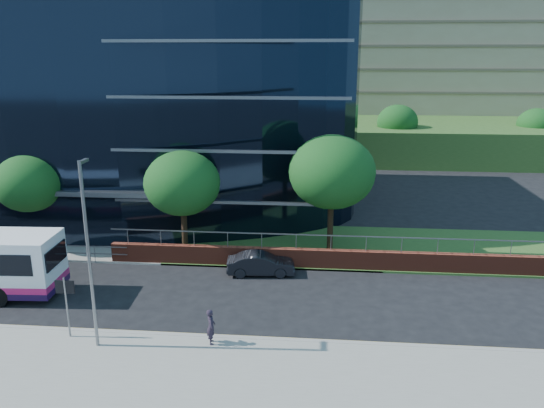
# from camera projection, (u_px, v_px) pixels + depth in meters

# --- Properties ---
(far_forecourt) EXTENTS (50.00, 8.00, 0.10)m
(far_forecourt) POSITION_uv_depth(u_px,v_px,m) (7.00, 236.00, 36.26)
(far_forecourt) COLOR gray
(far_forecourt) RESTS_ON ground
(grass_verge) EXTENTS (36.00, 8.00, 0.12)m
(grass_verge) POSITION_uv_depth(u_px,v_px,m) (456.00, 250.00, 33.67)
(grass_verge) COLOR #2D511E
(grass_verge) RESTS_ON ground
(glass_office) EXTENTS (44.00, 23.10, 16.00)m
(glass_office) POSITION_uv_depth(u_px,v_px,m) (85.00, 105.00, 43.33)
(glass_office) COLOR black
(glass_office) RESTS_ON ground
(retaining_wall) EXTENTS (34.00, 0.40, 2.11)m
(retaining_wall) POSITION_uv_depth(u_px,v_px,m) (401.00, 262.00, 30.32)
(retaining_wall) COLOR maroon
(retaining_wall) RESTS_ON ground
(apartment_block) EXTENTS (60.00, 42.00, 30.00)m
(apartment_block) POSITION_uv_depth(u_px,v_px,m) (442.00, 60.00, 74.20)
(apartment_block) COLOR #2D511E
(apartment_block) RESTS_ON ground
(street_sign) EXTENTS (0.85, 0.09, 2.80)m
(street_sign) POSITION_uv_depth(u_px,v_px,m) (66.00, 295.00, 22.72)
(street_sign) COLOR slate
(street_sign) RESTS_ON pavement_near
(tree_far_b) EXTENTS (4.29, 4.29, 6.05)m
(tree_far_b) POSITION_uv_depth(u_px,v_px,m) (29.00, 183.00, 33.42)
(tree_far_b) COLOR black
(tree_far_b) RESTS_ON ground
(tree_far_c) EXTENTS (4.62, 4.62, 6.51)m
(tree_far_c) POSITION_uv_depth(u_px,v_px,m) (182.00, 183.00, 31.99)
(tree_far_c) COLOR black
(tree_far_c) RESTS_ON ground
(tree_far_d) EXTENTS (5.28, 5.28, 7.44)m
(tree_far_d) POSITION_uv_depth(u_px,v_px,m) (332.00, 172.00, 31.99)
(tree_far_d) COLOR black
(tree_far_d) RESTS_ON ground
(tree_dist_e) EXTENTS (4.62, 4.62, 6.51)m
(tree_dist_e) POSITION_uv_depth(u_px,v_px,m) (397.00, 122.00, 60.21)
(tree_dist_e) COLOR black
(tree_dist_e) RESTS_ON ground
(tree_dist_f) EXTENTS (4.29, 4.29, 6.05)m
(tree_dist_f) POSITION_uv_depth(u_px,v_px,m) (536.00, 124.00, 60.84)
(tree_dist_f) COLOR black
(tree_dist_f) RESTS_ON ground
(streetlight_east) EXTENTS (0.15, 0.77, 8.00)m
(streetlight_east) POSITION_uv_depth(u_px,v_px,m) (89.00, 251.00, 21.40)
(streetlight_east) COLOR slate
(streetlight_east) RESTS_ON pavement_near
(parked_car) EXTENTS (3.94, 1.72, 1.26)m
(parked_car) POSITION_uv_depth(u_px,v_px,m) (261.00, 264.00, 29.97)
(parked_car) COLOR black
(parked_car) RESTS_ON ground
(pedestrian) EXTENTS (0.51, 0.65, 1.57)m
(pedestrian) POSITION_uv_depth(u_px,v_px,m) (211.00, 326.00, 22.51)
(pedestrian) COLOR #241C2A
(pedestrian) RESTS_ON pavement_near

